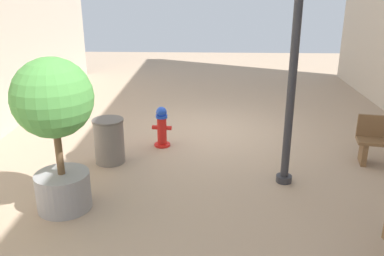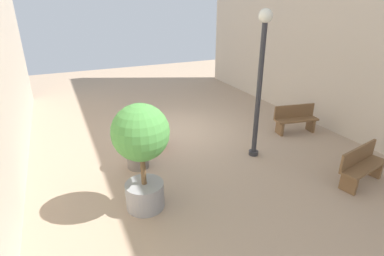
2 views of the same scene
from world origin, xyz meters
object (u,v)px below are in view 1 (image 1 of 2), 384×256
Objects in this scene: fire_hydrant at (162,126)px; street_lamp at (296,40)px; planter_tree at (55,118)px; trash_bin at (109,141)px.

street_lamp reaches higher than fire_hydrant.
fire_hydrant is at bearing -34.45° from street_lamp.
planter_tree is at bearing 15.92° from street_lamp.
planter_tree is at bearing 64.63° from fire_hydrant.
trash_bin is (-0.32, -1.77, -1.05)m from planter_tree.
planter_tree is 2.70× the size of trash_bin.
street_lamp is at bearing 145.55° from fire_hydrant.
street_lamp is 3.98m from trash_bin.
fire_hydrant is at bearing -136.77° from trash_bin.
fire_hydrant is 0.37× the size of planter_tree.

